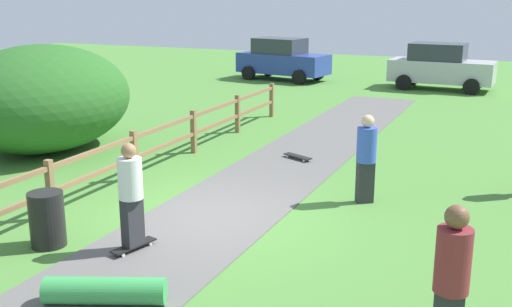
{
  "coord_description": "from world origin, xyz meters",
  "views": [
    {
      "loc": [
        5.01,
        -9.29,
        3.97
      ],
      "look_at": [
        0.42,
        0.97,
        1.0
      ],
      "focal_mm": 42.94,
      "sensor_mm": 36.0,
      "label": 1
    }
  ],
  "objects_px": {
    "bystander_blue": "(366,155)",
    "parked_car_blue": "(282,59)",
    "skateboard_loose": "(298,156)",
    "bystander_maroon": "(452,278)",
    "trash_bin": "(47,219)",
    "skater_riding": "(131,192)",
    "parked_car_silver": "(440,66)",
    "skater_fallen": "(103,293)",
    "bush_large": "(42,98)"
  },
  "relations": [
    {
      "from": "trash_bin",
      "to": "skateboard_loose",
      "type": "xyz_separation_m",
      "value": [
        1.86,
        6.54,
        -0.36
      ]
    },
    {
      "from": "skateboard_loose",
      "to": "parked_car_blue",
      "type": "distance_m",
      "value": 14.18
    },
    {
      "from": "parked_car_silver",
      "to": "parked_car_blue",
      "type": "bearing_deg",
      "value": 179.95
    },
    {
      "from": "skateboard_loose",
      "to": "parked_car_silver",
      "type": "height_order",
      "value": "parked_car_silver"
    },
    {
      "from": "bush_large",
      "to": "bystander_maroon",
      "type": "relative_size",
      "value": 2.66
    },
    {
      "from": "bystander_maroon",
      "to": "parked_car_silver",
      "type": "distance_m",
      "value": 20.48
    },
    {
      "from": "skater_fallen",
      "to": "parked_car_silver",
      "type": "xyz_separation_m",
      "value": [
        1.32,
        20.82,
        0.76
      ]
    },
    {
      "from": "trash_bin",
      "to": "skater_riding",
      "type": "bearing_deg",
      "value": 15.36
    },
    {
      "from": "skater_fallen",
      "to": "bystander_blue",
      "type": "distance_m",
      "value": 5.86
    },
    {
      "from": "bystander_maroon",
      "to": "skater_fallen",
      "type": "bearing_deg",
      "value": -172.6
    },
    {
      "from": "parked_car_silver",
      "to": "skateboard_loose",
      "type": "bearing_deg",
      "value": -96.75
    },
    {
      "from": "skater_riding",
      "to": "parked_car_blue",
      "type": "relative_size",
      "value": 0.39
    },
    {
      "from": "skater_riding",
      "to": "bystander_blue",
      "type": "distance_m",
      "value": 4.67
    },
    {
      "from": "trash_bin",
      "to": "skater_fallen",
      "type": "xyz_separation_m",
      "value": [
        2.08,
        -1.28,
        -0.25
      ]
    },
    {
      "from": "bush_large",
      "to": "trash_bin",
      "type": "relative_size",
      "value": 5.46
    },
    {
      "from": "bystander_blue",
      "to": "parked_car_blue",
      "type": "bearing_deg",
      "value": 117.03
    },
    {
      "from": "skater_fallen",
      "to": "bystander_blue",
      "type": "height_order",
      "value": "bystander_blue"
    },
    {
      "from": "bystander_blue",
      "to": "parked_car_blue",
      "type": "distance_m",
      "value": 17.27
    },
    {
      "from": "skater_fallen",
      "to": "bystander_maroon",
      "type": "xyz_separation_m",
      "value": [
        4.2,
        0.55,
        0.82
      ]
    },
    {
      "from": "skater_riding",
      "to": "skater_fallen",
      "type": "xyz_separation_m",
      "value": [
        0.7,
        -1.66,
        -0.79
      ]
    },
    {
      "from": "skateboard_loose",
      "to": "bystander_maroon",
      "type": "bearing_deg",
      "value": -58.74
    },
    {
      "from": "bush_large",
      "to": "skater_fallen",
      "type": "relative_size",
      "value": 3.07
    },
    {
      "from": "bush_large",
      "to": "bystander_maroon",
      "type": "distance_m",
      "value": 12.08
    },
    {
      "from": "parked_car_blue",
      "to": "skater_fallen",
      "type": "bearing_deg",
      "value": -74.43
    },
    {
      "from": "bystander_blue",
      "to": "parked_car_silver",
      "type": "height_order",
      "value": "parked_car_silver"
    },
    {
      "from": "skater_riding",
      "to": "bystander_maroon",
      "type": "height_order",
      "value": "bystander_maroon"
    },
    {
      "from": "bush_large",
      "to": "skateboard_loose",
      "type": "bearing_deg",
      "value": 15.33
    },
    {
      "from": "trash_bin",
      "to": "parked_car_blue",
      "type": "xyz_separation_m",
      "value": [
        -3.73,
        19.55,
        0.51
      ]
    },
    {
      "from": "skateboard_loose",
      "to": "bystander_maroon",
      "type": "relative_size",
      "value": 0.44
    },
    {
      "from": "bystander_maroon",
      "to": "parked_car_silver",
      "type": "bearing_deg",
      "value": 98.09
    },
    {
      "from": "bush_large",
      "to": "bystander_blue",
      "type": "height_order",
      "value": "bush_large"
    },
    {
      "from": "skater_fallen",
      "to": "skateboard_loose",
      "type": "xyz_separation_m",
      "value": [
        -0.22,
        7.83,
        -0.11
      ]
    },
    {
      "from": "parked_car_blue",
      "to": "parked_car_silver",
      "type": "height_order",
      "value": "same"
    },
    {
      "from": "parked_car_silver",
      "to": "bush_large",
      "type": "bearing_deg",
      "value": -118.05
    },
    {
      "from": "trash_bin",
      "to": "bystander_blue",
      "type": "distance_m",
      "value": 5.88
    },
    {
      "from": "bystander_maroon",
      "to": "skateboard_loose",
      "type": "bearing_deg",
      "value": 121.26
    },
    {
      "from": "skater_riding",
      "to": "parked_car_blue",
      "type": "xyz_separation_m",
      "value": [
        -5.1,
        19.17,
        -0.03
      ]
    },
    {
      "from": "parked_car_blue",
      "to": "bystander_maroon",
      "type": "bearing_deg",
      "value": -63.74
    },
    {
      "from": "skater_fallen",
      "to": "skater_riding",
      "type": "bearing_deg",
      "value": 112.83
    },
    {
      "from": "trash_bin",
      "to": "parked_car_silver",
      "type": "relative_size",
      "value": 0.21
    },
    {
      "from": "skater_riding",
      "to": "bystander_blue",
      "type": "xyz_separation_m",
      "value": [
        2.75,
        3.78,
        -0.03
      ]
    },
    {
      "from": "bush_large",
      "to": "bystander_maroon",
      "type": "height_order",
      "value": "bush_large"
    },
    {
      "from": "trash_bin",
      "to": "parked_car_silver",
      "type": "bearing_deg",
      "value": 80.13
    },
    {
      "from": "bystander_maroon",
      "to": "parked_car_silver",
      "type": "xyz_separation_m",
      "value": [
        -2.88,
        20.27,
        -0.07
      ]
    },
    {
      "from": "skater_riding",
      "to": "skater_fallen",
      "type": "relative_size",
      "value": 1.08
    },
    {
      "from": "bystander_blue",
      "to": "bush_large",
      "type": "bearing_deg",
      "value": 175.62
    },
    {
      "from": "skater_fallen",
      "to": "bystander_blue",
      "type": "relative_size",
      "value": 0.92
    },
    {
      "from": "skateboard_loose",
      "to": "bystander_maroon",
      "type": "xyz_separation_m",
      "value": [
        4.42,
        -7.28,
        0.94
      ]
    },
    {
      "from": "trash_bin",
      "to": "bystander_maroon",
      "type": "bearing_deg",
      "value": -6.68
    },
    {
      "from": "bystander_maroon",
      "to": "trash_bin",
      "type": "bearing_deg",
      "value": 173.32
    }
  ]
}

